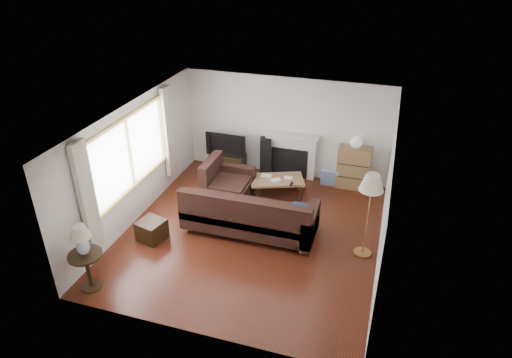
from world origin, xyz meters
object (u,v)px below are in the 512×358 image
(tv_stand, at_px, (228,162))
(coffee_table, at_px, (277,188))
(side_table, at_px, (88,271))
(sectional_sofa, at_px, (250,212))
(bookshelf, at_px, (353,168))
(floor_lamp, at_px, (367,216))

(tv_stand, height_order, coffee_table, coffee_table)
(tv_stand, xyz_separation_m, side_table, (-0.71, -4.84, 0.13))
(coffee_table, relative_size, side_table, 1.68)
(tv_stand, distance_m, sectional_sofa, 2.83)
(tv_stand, relative_size, bookshelf, 0.85)
(bookshelf, bearing_deg, floor_lamp, -78.47)
(sectional_sofa, xyz_separation_m, floor_lamp, (2.27, -0.05, 0.39))
(bookshelf, height_order, coffee_table, bookshelf)
(bookshelf, height_order, side_table, bookshelf)
(bookshelf, height_order, floor_lamp, floor_lamp)
(sectional_sofa, height_order, side_table, sectional_sofa)
(sectional_sofa, height_order, floor_lamp, floor_lamp)
(tv_stand, xyz_separation_m, floor_lamp, (3.66, -2.50, 0.63))
(bookshelf, bearing_deg, sectional_sofa, -125.28)
(coffee_table, height_order, floor_lamp, floor_lamp)
(tv_stand, relative_size, coffee_table, 0.74)
(coffee_table, bearing_deg, sectional_sofa, -116.91)
(side_table, bearing_deg, tv_stand, 81.65)
(bookshelf, xyz_separation_m, sectional_sofa, (-1.75, -2.48, -0.05))
(tv_stand, distance_m, bookshelf, 3.16)
(bookshelf, xyz_separation_m, side_table, (-3.85, -4.87, -0.17))
(bookshelf, xyz_separation_m, coffee_table, (-1.60, -0.96, -0.29))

